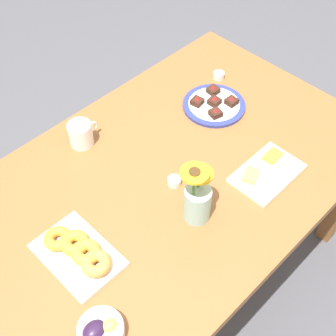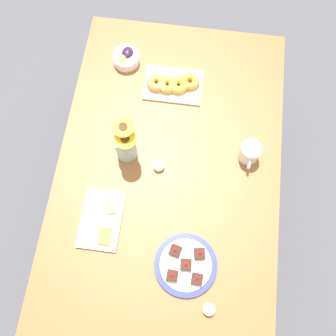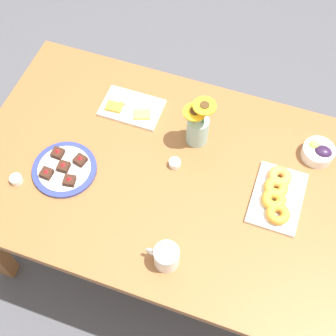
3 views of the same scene
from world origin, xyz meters
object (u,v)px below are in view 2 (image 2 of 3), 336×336
at_px(grape_bowl, 126,58).
at_px(cheese_platter, 102,220).
at_px(jam_cup_honey, 209,309).
at_px(jam_cup_berry, 159,166).
at_px(flower_vase, 126,146).
at_px(dessert_plate, 186,265).
at_px(croissant_platter, 173,84).
at_px(dining_table, 168,177).
at_px(coffee_mug, 250,152).

xyz_separation_m(grape_bowl, cheese_platter, (0.81, 0.03, -0.02)).
bearing_deg(jam_cup_honey, jam_cup_berry, -153.82).
bearing_deg(flower_vase, jam_cup_berry, 72.84).
relative_size(dessert_plate, flower_vase, 1.05).
height_order(cheese_platter, croissant_platter, croissant_platter).
distance_m(dessert_plate, flower_vase, 0.56).
distance_m(dining_table, jam_cup_honey, 0.61).
height_order(coffee_mug, grape_bowl, coffee_mug).
relative_size(grape_bowl, croissant_platter, 0.46).
relative_size(coffee_mug, croissant_platter, 0.45).
bearing_deg(grape_bowl, dessert_plate, 23.20).
bearing_deg(coffee_mug, dining_table, -71.56).
height_order(cheese_platter, jam_cup_honey, same).
bearing_deg(coffee_mug, croissant_platter, -129.48).
distance_m(croissant_platter, dessert_plate, 0.84).
xyz_separation_m(coffee_mug, dessert_plate, (0.51, -0.22, -0.04)).
bearing_deg(grape_bowl, dining_table, 27.05).
bearing_deg(croissant_platter, jam_cup_honey, 15.27).
bearing_deg(jam_cup_berry, jam_cup_honey, 26.18).
height_order(grape_bowl, dessert_plate, grape_bowl).
bearing_deg(flower_vase, cheese_platter, -10.34).
bearing_deg(flower_vase, jam_cup_honey, 34.88).
xyz_separation_m(grape_bowl, croissant_platter, (0.12, 0.25, -0.01)).
xyz_separation_m(dining_table, flower_vase, (-0.06, -0.19, 0.17)).
relative_size(cheese_platter, dessert_plate, 1.00).
xyz_separation_m(dining_table, jam_cup_honey, (0.55, 0.23, 0.10)).
distance_m(coffee_mug, dessert_plate, 0.56).
distance_m(croissant_platter, flower_vase, 0.41).
relative_size(cheese_platter, croissant_platter, 0.92).
relative_size(croissant_platter, jam_cup_berry, 5.90).
distance_m(dining_table, dessert_plate, 0.43).
xyz_separation_m(grape_bowl, flower_vase, (0.49, 0.09, 0.06)).
bearing_deg(dessert_plate, croissant_platter, -169.08).
height_order(coffee_mug, dessert_plate, coffee_mug).
xyz_separation_m(cheese_platter, flower_vase, (-0.32, 0.06, 0.08)).
relative_size(dining_table, jam_cup_berry, 33.33).
distance_m(cheese_platter, jam_cup_honey, 0.57).
height_order(grape_bowl, flower_vase, flower_vase).
distance_m(dining_table, grape_bowl, 0.63).
height_order(dining_table, grape_bowl, grape_bowl).
bearing_deg(cheese_platter, grape_bowl, -177.91).
bearing_deg(jam_cup_honey, grape_bowl, -154.97).
xyz_separation_m(coffee_mug, croissant_platter, (-0.32, -0.38, -0.03)).
bearing_deg(coffee_mug, grape_bowl, -124.47).
distance_m(jam_cup_honey, jam_cup_berry, 0.63).
bearing_deg(croissant_platter, grape_bowl, -115.24).
xyz_separation_m(jam_cup_berry, flower_vase, (-0.05, -0.15, 0.07)).
height_order(dining_table, jam_cup_berry, jam_cup_berry).
relative_size(grape_bowl, cheese_platter, 0.50).
bearing_deg(croissant_platter, coffee_mug, 50.52).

